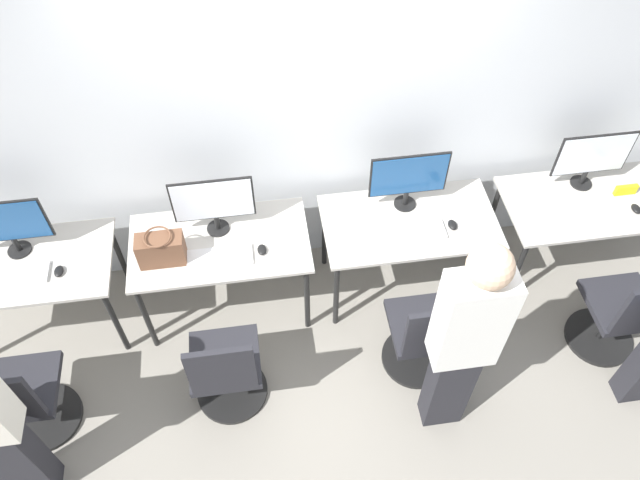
{
  "coord_description": "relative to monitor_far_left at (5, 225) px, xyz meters",
  "views": [
    {
      "loc": [
        -0.36,
        -2.35,
        3.98
      ],
      "look_at": [
        0.0,
        0.13,
        0.88
      ],
      "focal_mm": 35.0,
      "sensor_mm": 36.0,
      "label": 1
    }
  ],
  "objects": [
    {
      "name": "desk_right",
      "position": [
        2.62,
        -0.12,
        -0.34
      ],
      "size": [
        1.2,
        0.66,
        0.73
      ],
      "color": "#BCB7AD",
      "rests_on": "ground_plane"
    },
    {
      "name": "monitor_right",
      "position": [
        2.62,
        0.04,
        0.0
      ],
      "size": [
        0.54,
        0.15,
        0.46
      ],
      "color": "black",
      "rests_on": "desk_right"
    },
    {
      "name": "office_chair_far_right",
      "position": [
        3.94,
        -0.87,
        -0.61
      ],
      "size": [
        0.48,
        0.48,
        0.92
      ],
      "color": "black",
      "rests_on": "ground_plane"
    },
    {
      "name": "keyboard_right",
      "position": [
        2.62,
        -0.23,
        -0.25
      ],
      "size": [
        0.43,
        0.16,
        0.02
      ],
      "color": "silver",
      "rests_on": "desk_right"
    },
    {
      "name": "mouse_right",
      "position": [
        2.89,
        -0.21,
        -0.25
      ],
      "size": [
        0.06,
        0.09,
        0.03
      ],
      "color": "black",
      "rests_on": "desk_right"
    },
    {
      "name": "monitor_far_left",
      "position": [
        0.0,
        0.0,
        0.0
      ],
      "size": [
        0.54,
        0.15,
        0.46
      ],
      "color": "black",
      "rests_on": "desk_far_left"
    },
    {
      "name": "keyboard_left",
      "position": [
        1.31,
        -0.26,
        -0.25
      ],
      "size": [
        0.43,
        0.16,
        0.02
      ],
      "color": "silver",
      "rests_on": "desk_left"
    },
    {
      "name": "office_chair_right",
      "position": [
        2.58,
        -0.84,
        -0.61
      ],
      "size": [
        0.48,
        0.48,
        0.92
      ],
      "color": "black",
      "rests_on": "ground_plane"
    },
    {
      "name": "monitor_far_right",
      "position": [
        3.93,
        0.05,
        0.0
      ],
      "size": [
        0.54,
        0.15,
        0.46
      ],
      "color": "black",
      "rests_on": "desk_far_right"
    },
    {
      "name": "mouse_left",
      "position": [
        1.59,
        -0.24,
        -0.25
      ],
      "size": [
        0.06,
        0.09,
        0.03
      ],
      "color": "black",
      "rests_on": "desk_left"
    },
    {
      "name": "desk_far_right",
      "position": [
        3.93,
        -0.12,
        -0.34
      ],
      "size": [
        1.2,
        0.66,
        0.73
      ],
      "color": "#BCB7AD",
      "rests_on": "ground_plane"
    },
    {
      "name": "placard_far_right",
      "position": [
        4.19,
        -0.09,
        -0.22
      ],
      "size": [
        0.16,
        0.03,
        0.08
      ],
      "color": "yellow",
      "rests_on": "desk_far_right"
    },
    {
      "name": "handbag",
      "position": [
        0.95,
        -0.22,
        -0.15
      ],
      "size": [
        0.3,
        0.18,
        0.25
      ],
      "color": "brown",
      "rests_on": "desk_left"
    },
    {
      "name": "desk_left",
      "position": [
        1.31,
        -0.12,
        -0.34
      ],
      "size": [
        1.2,
        0.66,
        0.73
      ],
      "color": "#BCB7AD",
      "rests_on": "ground_plane"
    },
    {
      "name": "monitor_left",
      "position": [
        1.31,
        0.0,
        0.0
      ],
      "size": [
        0.54,
        0.15,
        0.46
      ],
      "color": "black",
      "rests_on": "desk_left"
    },
    {
      "name": "mouse_far_right",
      "position": [
        4.2,
        -0.25,
        -0.25
      ],
      "size": [
        0.06,
        0.09,
        0.03
      ],
      "color": "black",
      "rests_on": "desk_far_right"
    },
    {
      "name": "mouse_far_left",
      "position": [
        0.28,
        -0.23,
        -0.25
      ],
      "size": [
        0.06,
        0.09,
        0.03
      ],
      "color": "black",
      "rests_on": "desk_far_left"
    },
    {
      "name": "office_chair_left",
      "position": [
        1.28,
        -0.91,
        -0.61
      ],
      "size": [
        0.48,
        0.48,
        0.92
      ],
      "color": "black",
      "rests_on": "ground_plane"
    },
    {
      "name": "wall_back",
      "position": [
        1.96,
        0.33,
        0.41
      ],
      "size": [
        12.0,
        0.05,
        2.8
      ],
      "color": "silver",
      "rests_on": "ground_plane"
    },
    {
      "name": "office_chair_far_left",
      "position": [
        0.04,
        -0.92,
        -0.61
      ],
      "size": [
        0.48,
        0.48,
        0.92
      ],
      "color": "black",
      "rests_on": "ground_plane"
    },
    {
      "name": "keyboard_far_right",
      "position": [
        3.93,
        -0.23,
        -0.25
      ],
      "size": [
        0.43,
        0.16,
        0.02
      ],
      "color": "silver",
      "rests_on": "desk_far_right"
    },
    {
      "name": "ground_plane",
      "position": [
        1.96,
        -0.45,
        -0.99
      ],
      "size": [
        20.0,
        20.0,
        0.0
      ],
      "primitive_type": "plane",
      "color": "gray"
    },
    {
      "name": "desk_far_left",
      "position": [
        0.0,
        -0.12,
        -0.34
      ],
      "size": [
        1.2,
        0.66,
        0.73
      ],
      "color": "#BCB7AD",
      "rests_on": "ground_plane"
    },
    {
      "name": "person_right",
      "position": [
        2.64,
        -1.2,
        -0.02
      ],
      "size": [
        0.36,
        0.23,
        1.76
      ],
      "color": "#232328",
      "rests_on": "ground_plane"
    },
    {
      "name": "keyboard_far_left",
      "position": [
        0.0,
        -0.21,
        -0.25
      ],
      "size": [
        0.43,
        0.16,
        0.02
      ],
      "color": "silver",
      "rests_on": "desk_far_left"
    }
  ]
}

